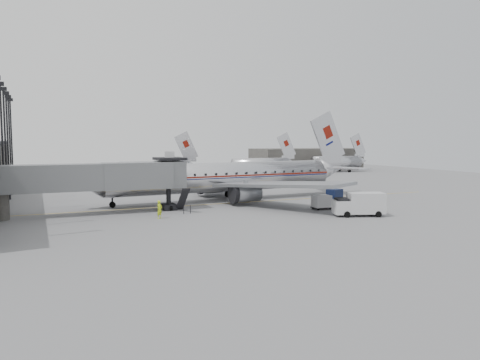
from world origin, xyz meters
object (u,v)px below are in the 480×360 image
object	(u,v)px
airliner	(229,177)
baggage_cart_white	(321,202)
ramp_worker	(160,209)
service_van	(359,204)
baggage_cart_navy	(335,195)

from	to	relation	value
airliner	baggage_cart_white	xyz separation A→B (m)	(7.18, -12.60, -2.37)
baggage_cart_white	ramp_worker	world-z (taller)	ramp_worker
service_van	baggage_cart_navy	world-z (taller)	service_van
service_van	baggage_cart_white	xyz separation A→B (m)	(-1.01, 6.04, -0.46)
baggage_cart_navy	ramp_worker	world-z (taller)	ramp_worker
baggage_cart_navy	service_van	bearing A→B (deg)	-134.75
service_van	baggage_cart_navy	bearing A→B (deg)	87.71
baggage_cart_navy	baggage_cart_white	bearing A→B (deg)	-158.58
airliner	ramp_worker	bearing A→B (deg)	-142.11
service_van	ramp_worker	world-z (taller)	service_van
baggage_cart_navy	ramp_worker	xyz separation A→B (m)	(-25.65, -4.17, 0.10)
airliner	ramp_worker	size ratio (longest dim) A/B	20.96
baggage_cart_navy	baggage_cart_white	xyz separation A→B (m)	(-5.80, -5.54, 0.02)
service_van	ramp_worker	xyz separation A→B (m)	(-20.86, 7.41, -0.39)
baggage_cart_navy	ramp_worker	distance (m)	25.99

